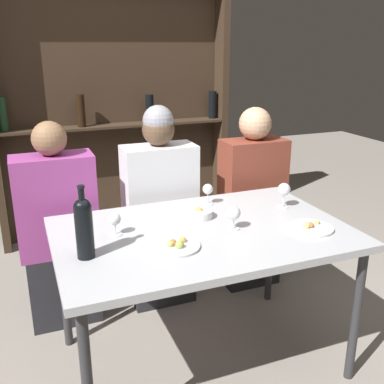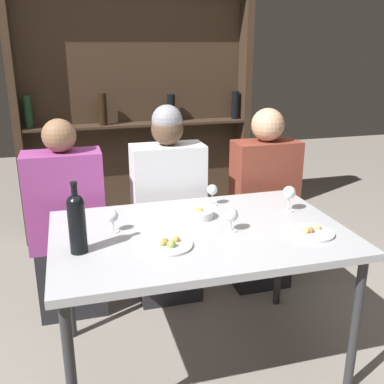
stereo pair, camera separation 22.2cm
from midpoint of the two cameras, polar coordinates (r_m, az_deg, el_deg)
ground_plane at (r=2.54m, az=3.55°, el=-20.56°), size 10.00×10.00×0.00m
dining_table at (r=2.18m, az=3.90°, el=-6.35°), size 1.39×0.91×0.75m
wine_rack_wall at (r=3.83m, az=-5.48°, el=11.83°), size 1.95×0.21×2.32m
wine_bottle at (r=1.91m, az=-11.24°, el=-3.68°), size 0.07×0.07×0.31m
wine_glass_0 at (r=2.12m, az=-7.15°, el=-3.24°), size 0.06×0.06×0.11m
wine_glass_1 at (r=2.44m, az=14.81°, el=-0.21°), size 0.07×0.07×0.14m
wine_glass_2 at (r=2.46m, az=5.17°, el=0.11°), size 0.06×0.06×0.12m
wine_glass_3 at (r=2.14m, az=7.99°, el=-3.03°), size 0.07×0.07×0.12m
food_plate_0 at (r=1.98m, az=0.11°, el=-6.79°), size 0.22×0.22×0.04m
food_plate_1 at (r=2.21m, az=17.68°, el=-4.98°), size 0.21×0.21×0.04m
snack_bowl at (r=2.30m, az=3.73°, el=-2.83°), size 0.14×0.14×0.06m
seated_person_left at (r=2.71m, az=-13.27°, el=-4.57°), size 0.44×0.22×1.21m
seated_person_center at (r=2.78m, az=-0.70°, el=-2.66°), size 0.44×0.22×1.26m
seated_person_right at (r=3.00m, az=11.16°, el=-1.89°), size 0.41×0.22×1.22m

